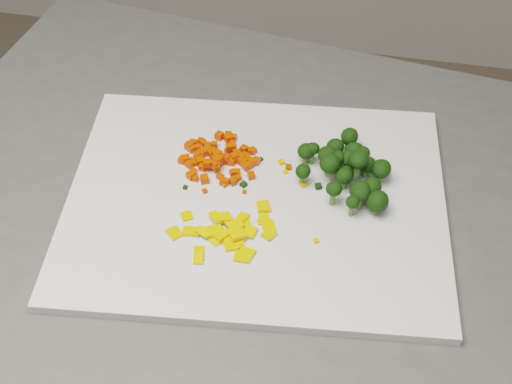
% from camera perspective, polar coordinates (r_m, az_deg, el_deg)
% --- Properties ---
extents(cutting_board, '(0.47, 0.39, 0.01)m').
position_cam_1_polar(cutting_board, '(0.84, 0.00, -0.74)').
color(cutting_board, silver).
rests_on(cutting_board, counter_block).
extents(carrot_pile, '(0.10, 0.10, 0.03)m').
position_cam_1_polar(carrot_pile, '(0.87, -2.92, 2.99)').
color(carrot_pile, red).
rests_on(carrot_pile, cutting_board).
extents(pepper_pile, '(0.11, 0.11, 0.02)m').
position_cam_1_polar(pepper_pile, '(0.80, -2.77, -2.51)').
color(pepper_pile, '#EBB00C').
rests_on(pepper_pile, cutting_board).
extents(broccoli_pile, '(0.12, 0.12, 0.06)m').
position_cam_1_polar(broccoli_pile, '(0.84, 7.25, 2.07)').
color(broccoli_pile, black).
rests_on(broccoli_pile, cutting_board).
extents(carrot_cube_0, '(0.01, 0.01, 0.01)m').
position_cam_1_polar(carrot_cube_0, '(0.91, -2.95, 4.51)').
color(carrot_cube_0, red).
rests_on(carrot_cube_0, carrot_pile).
extents(carrot_cube_1, '(0.01, 0.01, 0.01)m').
position_cam_1_polar(carrot_cube_1, '(0.86, -3.94, 2.30)').
color(carrot_cube_1, red).
rests_on(carrot_cube_1, carrot_pile).
extents(carrot_cube_2, '(0.01, 0.01, 0.01)m').
position_cam_1_polar(carrot_cube_2, '(0.87, -2.43, 2.77)').
color(carrot_cube_2, red).
rests_on(carrot_cube_2, carrot_pile).
extents(carrot_cube_3, '(0.01, 0.01, 0.01)m').
position_cam_1_polar(carrot_cube_3, '(0.89, -4.23, 3.10)').
color(carrot_cube_3, red).
rests_on(carrot_cube_3, carrot_pile).
extents(carrot_cube_4, '(0.01, 0.01, 0.01)m').
position_cam_1_polar(carrot_cube_4, '(0.85, -4.15, 1.04)').
color(carrot_cube_4, red).
rests_on(carrot_cube_4, carrot_pile).
extents(carrot_cube_5, '(0.01, 0.01, 0.01)m').
position_cam_1_polar(carrot_cube_5, '(0.88, -2.29, 2.63)').
color(carrot_cube_5, red).
rests_on(carrot_cube_5, carrot_pile).
extents(carrot_cube_6, '(0.01, 0.01, 0.01)m').
position_cam_1_polar(carrot_cube_6, '(0.88, -4.26, 3.16)').
color(carrot_cube_6, red).
rests_on(carrot_cube_6, carrot_pile).
extents(carrot_cube_7, '(0.01, 0.01, 0.01)m').
position_cam_1_polar(carrot_cube_7, '(0.85, -1.87, 0.85)').
color(carrot_cube_7, red).
rests_on(carrot_cube_7, carrot_pile).
extents(carrot_cube_8, '(0.01, 0.01, 0.01)m').
position_cam_1_polar(carrot_cube_8, '(0.90, -2.25, 4.32)').
color(carrot_cube_8, red).
rests_on(carrot_cube_8, carrot_pile).
extents(carrot_cube_9, '(0.01, 0.01, 0.01)m').
position_cam_1_polar(carrot_cube_9, '(0.88, -2.79, 2.69)').
color(carrot_cube_9, red).
rests_on(carrot_cube_9, carrot_pile).
extents(carrot_cube_10, '(0.01, 0.01, 0.01)m').
position_cam_1_polar(carrot_cube_10, '(0.90, -4.45, 4.10)').
color(carrot_cube_10, red).
rests_on(carrot_cube_10, carrot_pile).
extents(carrot_cube_11, '(0.01, 0.01, 0.01)m').
position_cam_1_polar(carrot_cube_11, '(0.87, 0.03, 2.49)').
color(carrot_cube_11, red).
rests_on(carrot_cube_11, carrot_pile).
extents(carrot_cube_12, '(0.01, 0.01, 0.01)m').
position_cam_1_polar(carrot_cube_12, '(0.87, -1.08, 2.42)').
color(carrot_cube_12, red).
rests_on(carrot_cube_12, carrot_pile).
extents(carrot_cube_13, '(0.01, 0.01, 0.01)m').
position_cam_1_polar(carrot_cube_13, '(0.87, -4.48, 2.47)').
color(carrot_cube_13, red).
rests_on(carrot_cube_13, carrot_pile).
extents(carrot_cube_14, '(0.01, 0.01, 0.01)m').
position_cam_1_polar(carrot_cube_14, '(0.87, -2.89, 2.80)').
color(carrot_cube_14, red).
rests_on(carrot_cube_14, carrot_pile).
extents(carrot_cube_15, '(0.01, 0.01, 0.01)m').
position_cam_1_polar(carrot_cube_15, '(0.88, -4.74, 2.93)').
color(carrot_cube_15, red).
rests_on(carrot_cube_15, carrot_pile).
extents(carrot_cube_16, '(0.01, 0.01, 0.01)m').
position_cam_1_polar(carrot_cube_16, '(0.89, -0.27, 3.30)').
color(carrot_cube_16, red).
rests_on(carrot_cube_16, carrot_pile).
extents(carrot_cube_17, '(0.01, 0.01, 0.01)m').
position_cam_1_polar(carrot_cube_17, '(0.88, -0.61, 2.61)').
color(carrot_cube_17, red).
rests_on(carrot_cube_17, carrot_pile).
extents(carrot_cube_18, '(0.01, 0.01, 0.01)m').
position_cam_1_polar(carrot_cube_18, '(0.88, -5.62, 2.62)').
color(carrot_cube_18, red).
rests_on(carrot_cube_18, carrot_pile).
extents(carrot_cube_19, '(0.01, 0.01, 0.01)m').
position_cam_1_polar(carrot_cube_19, '(0.88, -5.02, 2.32)').
color(carrot_cube_19, red).
rests_on(carrot_cube_19, carrot_pile).
extents(carrot_cube_20, '(0.01, 0.01, 0.01)m').
position_cam_1_polar(carrot_cube_20, '(0.90, -4.20, 3.91)').
color(carrot_cube_20, red).
rests_on(carrot_cube_20, carrot_pile).
extents(carrot_cube_21, '(0.01, 0.01, 0.01)m').
position_cam_1_polar(carrot_cube_21, '(0.90, -1.88, 3.92)').
color(carrot_cube_21, red).
rests_on(carrot_cube_21, carrot_pile).
extents(carrot_cube_22, '(0.01, 0.01, 0.01)m').
position_cam_1_polar(carrot_cube_22, '(0.88, -2.23, 3.58)').
color(carrot_cube_22, red).
rests_on(carrot_cube_22, carrot_pile).
extents(carrot_cube_23, '(0.01, 0.01, 0.01)m').
position_cam_1_polar(carrot_cube_23, '(0.88, -0.73, 2.84)').
color(carrot_cube_23, red).
rests_on(carrot_cube_23, carrot_pile).
extents(carrot_cube_24, '(0.01, 0.01, 0.01)m').
position_cam_1_polar(carrot_cube_24, '(0.90, -5.23, 3.68)').
color(carrot_cube_24, red).
rests_on(carrot_cube_24, carrot_pile).
extents(carrot_cube_25, '(0.01, 0.01, 0.01)m').
position_cam_1_polar(carrot_cube_25, '(0.87, -2.81, 2.38)').
color(carrot_cube_25, red).
rests_on(carrot_cube_25, carrot_pile).
extents(carrot_cube_26, '(0.01, 0.01, 0.01)m').
position_cam_1_polar(carrot_cube_26, '(0.88, -5.94, 2.55)').
color(carrot_cube_26, red).
rests_on(carrot_cube_26, carrot_pile).
extents(carrot_cube_27, '(0.01, 0.01, 0.01)m').
position_cam_1_polar(carrot_cube_27, '(0.86, -1.87, 1.55)').
color(carrot_cube_27, red).
rests_on(carrot_cube_27, carrot_pile).
extents(carrot_cube_28, '(0.01, 0.01, 0.01)m').
position_cam_1_polar(carrot_cube_28, '(0.87, -4.99, 1.67)').
color(carrot_cube_28, red).
rests_on(carrot_cube_28, carrot_pile).
extents(carrot_cube_29, '(0.01, 0.01, 0.01)m').
position_cam_1_polar(carrot_cube_29, '(0.87, -2.55, 2.62)').
color(carrot_cube_29, red).
rests_on(carrot_cube_29, carrot_pile).
extents(carrot_cube_30, '(0.01, 0.01, 0.01)m').
position_cam_1_polar(carrot_cube_30, '(0.90, -3.34, 3.80)').
color(carrot_cube_30, red).
rests_on(carrot_cube_30, carrot_pile).
extents(carrot_cube_31, '(0.01, 0.01, 0.01)m').
position_cam_1_polar(carrot_cube_31, '(0.88, -5.06, 2.54)').
color(carrot_cube_31, red).
rests_on(carrot_cube_31, carrot_pile).
extents(carrot_cube_32, '(0.01, 0.01, 0.01)m').
position_cam_1_polar(carrot_cube_32, '(0.89, -3.93, 3.35)').
color(carrot_cube_32, red).
rests_on(carrot_cube_32, carrot_pile).
extents(carrot_cube_33, '(0.01, 0.01, 0.01)m').
position_cam_1_polar(carrot_cube_33, '(0.88, -1.20, 2.67)').
color(carrot_cube_33, red).
rests_on(carrot_cube_33, carrot_pile).
extents(carrot_cube_34, '(0.01, 0.01, 0.01)m').
position_cam_1_polar(carrot_cube_34, '(0.86, -3.12, 2.56)').
color(carrot_cube_34, red).
rests_on(carrot_cube_34, carrot_pile).
extents(carrot_cube_35, '(0.01, 0.01, 0.01)m').
position_cam_1_polar(carrot_cube_35, '(0.86, -0.39, 1.33)').
color(carrot_cube_35, red).
rests_on(carrot_cube_35, carrot_pile).
extents(carrot_cube_36, '(0.01, 0.01, 0.01)m').
position_cam_1_polar(carrot_cube_36, '(0.89, -5.19, 3.45)').
color(carrot_cube_36, red).
rests_on(carrot_cube_36, carrot_pile).
extents(carrot_cube_37, '(0.01, 0.01, 0.01)m').
position_cam_1_polar(carrot_cube_37, '(0.88, -1.56, 3.06)').
color(carrot_cube_37, red).
rests_on(carrot_cube_37, carrot_pile).
extents(carrot_cube_38, '(0.01, 0.01, 0.01)m').
position_cam_1_polar(carrot_cube_38, '(0.88, -3.57, 3.10)').
color(carrot_cube_38, red).
rests_on(carrot_cube_38, carrot_pile).
extents(carrot_cube_39, '(0.01, 0.01, 0.01)m').
position_cam_1_polar(carrot_cube_39, '(0.88, -3.52, 3.00)').
color(carrot_cube_39, red).
rests_on(carrot_cube_39, carrot_pile).
extents(carrot_cube_40, '(0.01, 0.01, 0.01)m').
position_cam_1_polar(carrot_cube_40, '(0.86, -5.23, 1.33)').
color(carrot_cube_40, red).
rests_on(carrot_cube_40, carrot_pile).
extents(carrot_cube_41, '(0.01, 0.01, 0.01)m').
position_cam_1_polar(carrot_cube_41, '(0.90, -5.37, 3.70)').
color(carrot_cube_41, red).
rests_on(carrot_cube_41, carrot_pile).
extents(carrot_cube_42, '(0.01, 0.01, 0.01)m').
position_cam_1_polar(carrot_cube_42, '(0.87, -3.86, 2.19)').
color(carrot_cube_42, red).
rests_on(carrot_cube_42, carrot_pile).
extents(carrot_cube_43, '(0.01, 0.01, 0.01)m').
position_cam_1_polar(carrot_cube_43, '(0.86, -1.52, 1.57)').
color(carrot_cube_43, red).
rests_on(carrot_cube_43, carrot_pile).
extents(carrot_cube_44, '(0.01, 0.01, 0.01)m').
position_cam_1_polar(carrot_cube_44, '(0.88, -1.56, 3.05)').
color(carrot_cube_44, red).
rests_on(carrot_cube_44, carrot_pile).
extents(carrot_cube_45, '(0.01, 0.01, 0.01)m').
position_cam_1_polar(carrot_cube_45, '(0.87, -4.07, 2.40)').
color(carrot_cube_45, red).
rests_on(carrot_cube_45, carrot_pile).
extents(carrot_cube_46, '(0.01, 0.01, 0.01)m').
position_cam_1_polar(carrot_cube_46, '(0.88, -0.91, 3.00)').
color(carrot_cube_46, red).
rests_on(carrot_cube_46, carrot_pile).
extents(carrot_cube_47, '(0.01, 0.01, 0.01)m').
position_cam_1_polar(carrot_cube_47, '(0.87, -1.29, 2.63)').
color(carrot_cube_47, red).
rests_on(carrot_cube_47, carrot_pile).
extents(carrot_cube_48, '(0.01, 0.01, 0.01)m').
position_cam_1_polar(carrot_cube_48, '(0.87, -4.31, 1.97)').
color(carrot_cube_48, red).
rests_on(carrot_cube_48, carrot_pile).
extents(carrot_cube_49, '(0.01, 0.01, 0.01)m').
position_cam_1_polar(carrot_cube_49, '(0.87, -5.37, 2.22)').
color(carrot_cube_49, red).
rests_on(carrot_cube_49, carrot_pile).
extents(carrot_cube_50, '(0.01, 0.01, 0.01)m').
position_cam_1_polar(carrot_cube_50, '(0.87, -0.78, 2.06)').
color(carrot_cube_50, red).
rests_on(carrot_cube_50, carrot_pile).
extents(carrot_cube_51, '(0.01, 0.01, 0.01)m').
position_cam_1_polar(carrot_cube_51, '(0.87, -0.48, 2.18)').
color(carrot_cube_51, red).
rests_on(carrot_cube_51, carrot_pile).
extents(carrot_cube_52, '(0.01, 0.01, 0.01)m').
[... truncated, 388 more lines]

